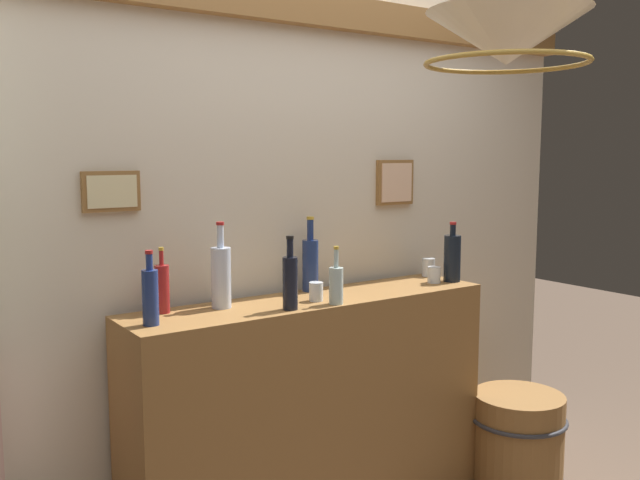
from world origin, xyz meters
name	(u,v)px	position (x,y,z in m)	size (l,w,h in m)	color
panelled_rear_partition	(280,228)	(0.00, 1.10, 1.34)	(3.44, 0.15, 2.56)	beige
bar_shelf_unit	(313,422)	(0.00, 0.84, 0.53)	(1.61, 0.37, 1.07)	olive
liquor_bottle_gin	(336,284)	(0.02, 0.70, 1.15)	(0.06, 0.06, 0.23)	#ADC7C5
liquor_bottle_vodka	(221,276)	(-0.39, 0.90, 1.20)	(0.08, 0.08, 0.34)	silver
liquor_bottle_sherry	(452,257)	(0.75, 0.79, 1.18)	(0.08, 0.08, 0.28)	black
liquor_bottle_scotch	(290,281)	(-0.19, 0.72, 1.18)	(0.06, 0.06, 0.29)	black
liquor_bottle_brandy	(310,263)	(0.08, 0.98, 1.19)	(0.07, 0.07, 0.33)	navy
liquor_bottle_mezcal	(162,288)	(-0.61, 0.95, 1.17)	(0.05, 0.05, 0.25)	maroon
liquor_bottle_rum	(150,295)	(-0.72, 0.79, 1.18)	(0.06, 0.06, 0.26)	navy
glass_tumbler_rocks	(434,275)	(0.66, 0.81, 1.11)	(0.06, 0.06, 0.07)	silver
glass_tumbler_highball	(316,292)	(-0.02, 0.79, 1.11)	(0.06, 0.06, 0.08)	silver
glass_tumbler_shot	(428,267)	(0.76, 0.95, 1.11)	(0.06, 0.06, 0.09)	silver
pendant_lamp	(507,40)	(0.18, 0.01, 2.02)	(0.52, 0.52, 0.51)	#EFE5C6
wooden_barrel	(517,449)	(0.99, 0.56, 0.27)	(0.45, 0.45, 0.54)	olive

